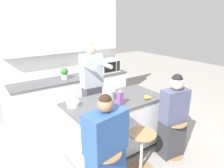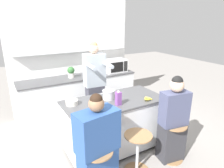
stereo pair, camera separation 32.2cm
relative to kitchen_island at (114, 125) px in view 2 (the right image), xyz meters
The scene contains 16 objects.
ground_plane 0.46m from the kitchen_island, ahead, with size 16.00×16.00×0.00m, color gray.
wall_back 2.17m from the kitchen_island, 90.00° to the left, with size 2.87×0.22×2.70m.
back_counter 1.59m from the kitchen_island, 90.00° to the left, with size 2.67×0.62×0.92m.
kitchen_island is the anchor object (origin of this frame).
bar_stool_center 0.66m from the kitchen_island, 90.00° to the right, with size 0.40×0.40×0.62m.
bar_stool_rightmost 0.96m from the kitchen_island, 46.64° to the right, with size 0.40×0.40×0.62m.
person_cooking 0.81m from the kitchen_island, 92.24° to the left, with size 0.42×0.58×1.78m.
person_wrapped_blanket 0.95m from the kitchen_island, 133.53° to the right, with size 0.55×0.36×1.37m.
person_seated_near 0.95m from the kitchen_island, 46.26° to the right, with size 0.45×0.32×1.39m.
cooking_pot 0.54m from the kitchen_island, 126.92° to the left, with size 0.29×0.20×0.15m.
fruit_bowl 0.84m from the kitchen_island, 165.72° to the left, with size 0.19×0.19×0.08m.
coffee_cup_near 0.68m from the kitchen_island, 143.86° to the right, with size 0.11×0.08×0.10m.
banana_bunch 0.71m from the kitchen_island, 31.98° to the right, with size 0.18×0.13×0.06m.
juice_carton 0.59m from the kitchen_island, 103.73° to the right, with size 0.08×0.08×0.22m.
microwave 1.91m from the kitchen_island, 58.97° to the left, with size 0.54×0.36×0.31m.
potted_plant 1.70m from the kitchen_island, 96.47° to the left, with size 0.16×0.16×0.25m.
Camera 2 is at (-1.53, -2.58, 2.16)m, focal length 32.00 mm.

